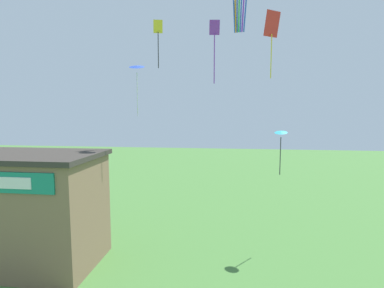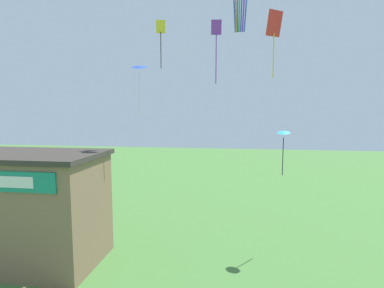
{
  "view_description": "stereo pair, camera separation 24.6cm",
  "coord_description": "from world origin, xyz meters",
  "px_view_note": "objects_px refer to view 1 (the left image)",
  "views": [
    {
      "loc": [
        1.43,
        -2.34,
        7.68
      ],
      "look_at": [
        0.0,
        9.04,
        6.44
      ],
      "focal_mm": 28.0,
      "sensor_mm": 36.0,
      "label": 1
    },
    {
      "loc": [
        1.67,
        -2.31,
        7.68
      ],
      "look_at": [
        0.0,
        9.04,
        6.44
      ],
      "focal_mm": 28.0,
      "sensor_mm": 36.0,
      "label": 2
    }
  ],
  "objects_px": {
    "kite_cyan_delta": "(281,136)",
    "kite_red_diamond": "(272,30)",
    "kite_blue_delta": "(137,70)",
    "kite_yellow_diamond": "(158,36)",
    "seaside_building": "(17,208)",
    "kite_purple_streamer": "(214,42)"
  },
  "relations": [
    {
      "from": "kite_cyan_delta",
      "to": "kite_red_diamond",
      "type": "relative_size",
      "value": 0.77
    },
    {
      "from": "seaside_building",
      "to": "kite_cyan_delta",
      "type": "height_order",
      "value": "kite_cyan_delta"
    },
    {
      "from": "kite_purple_streamer",
      "to": "kite_red_diamond",
      "type": "distance_m",
      "value": 3.07
    },
    {
      "from": "kite_blue_delta",
      "to": "seaside_building",
      "type": "bearing_deg",
      "value": -151.23
    },
    {
      "from": "kite_blue_delta",
      "to": "kite_cyan_delta",
      "type": "distance_m",
      "value": 8.92
    },
    {
      "from": "kite_cyan_delta",
      "to": "kite_red_diamond",
      "type": "distance_m",
      "value": 5.73
    },
    {
      "from": "kite_cyan_delta",
      "to": "kite_red_diamond",
      "type": "xyz_separation_m",
      "value": [
        -0.81,
        -1.14,
        5.55
      ]
    },
    {
      "from": "seaside_building",
      "to": "kite_cyan_delta",
      "type": "relative_size",
      "value": 3.22
    },
    {
      "from": "seaside_building",
      "to": "kite_cyan_delta",
      "type": "xyz_separation_m",
      "value": [
        13.46,
        4.1,
        3.45
      ]
    },
    {
      "from": "seaside_building",
      "to": "kite_purple_streamer",
      "type": "bearing_deg",
      "value": 13.15
    },
    {
      "from": "seaside_building",
      "to": "kite_red_diamond",
      "type": "bearing_deg",
      "value": 13.19
    },
    {
      "from": "kite_blue_delta",
      "to": "kite_cyan_delta",
      "type": "bearing_deg",
      "value": 7.99
    },
    {
      "from": "seaside_building",
      "to": "kite_yellow_diamond",
      "type": "bearing_deg",
      "value": 38.58
    },
    {
      "from": "kite_blue_delta",
      "to": "kite_cyan_delta",
      "type": "xyz_separation_m",
      "value": [
        8.04,
        1.13,
        -3.69
      ]
    },
    {
      "from": "kite_red_diamond",
      "to": "kite_yellow_diamond",
      "type": "bearing_deg",
      "value": 163.13
    },
    {
      "from": "kite_blue_delta",
      "to": "kite_cyan_delta",
      "type": "height_order",
      "value": "kite_blue_delta"
    },
    {
      "from": "seaside_building",
      "to": "kite_blue_delta",
      "type": "relative_size",
      "value": 2.85
    },
    {
      "from": "kite_blue_delta",
      "to": "kite_purple_streamer",
      "type": "xyz_separation_m",
      "value": [
        4.31,
        -0.7,
        1.21
      ]
    },
    {
      "from": "kite_red_diamond",
      "to": "kite_purple_streamer",
      "type": "bearing_deg",
      "value": -166.65
    },
    {
      "from": "kite_cyan_delta",
      "to": "kite_yellow_diamond",
      "type": "bearing_deg",
      "value": 173.55
    },
    {
      "from": "kite_yellow_diamond",
      "to": "kite_red_diamond",
      "type": "xyz_separation_m",
      "value": [
        6.47,
        -1.96,
        -0.4
      ]
    },
    {
      "from": "seaside_building",
      "to": "kite_yellow_diamond",
      "type": "height_order",
      "value": "kite_yellow_diamond"
    }
  ]
}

